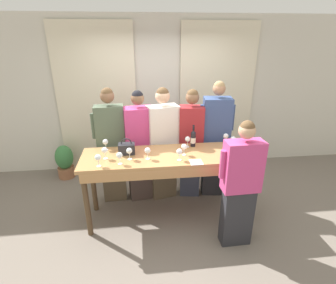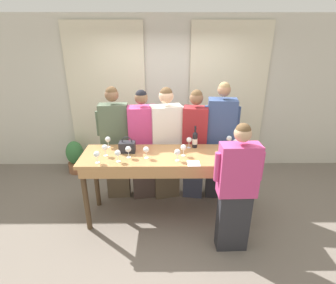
# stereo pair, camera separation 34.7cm
# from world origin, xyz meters

# --- Properties ---
(ground_plane) EXTENTS (18.00, 18.00, 0.00)m
(ground_plane) POSITION_xyz_m (0.00, 0.00, 0.00)
(ground_plane) COLOR #70665B
(wall_back) EXTENTS (12.00, 0.06, 2.80)m
(wall_back) POSITION_xyz_m (0.00, 1.70, 1.40)
(wall_back) COLOR beige
(wall_back) RESTS_ON ground_plane
(curtain_panel_left) EXTENTS (1.40, 0.03, 2.69)m
(curtain_panel_left) POSITION_xyz_m (-1.10, 1.63, 1.34)
(curtain_panel_left) COLOR beige
(curtain_panel_left) RESTS_ON ground_plane
(curtain_panel_right) EXTENTS (1.40, 0.03, 2.69)m
(curtain_panel_right) POSITION_xyz_m (1.10, 1.63, 1.34)
(curtain_panel_right) COLOR beige
(curtain_panel_right) RESTS_ON ground_plane
(tasting_bar) EXTENTS (2.30, 0.69, 0.99)m
(tasting_bar) POSITION_xyz_m (0.00, -0.03, 0.87)
(tasting_bar) COLOR #B27F4C
(tasting_bar) RESTS_ON ground_plane
(wine_bottle) EXTENTS (0.07, 0.07, 0.32)m
(wine_bottle) POSITION_xyz_m (0.38, 0.24, 1.11)
(wine_bottle) COLOR black
(wine_bottle) RESTS_ON tasting_bar
(handbag) EXTENTS (0.21, 0.13, 0.22)m
(handbag) POSITION_xyz_m (-0.55, 0.09, 1.06)
(handbag) COLOR #232328
(handbag) RESTS_ON tasting_bar
(wine_glass_front_left) EXTENTS (0.08, 0.08, 0.16)m
(wine_glass_front_left) POSITION_xyz_m (-0.51, -0.09, 1.10)
(wine_glass_front_left) COLOR white
(wine_glass_front_left) RESTS_ON tasting_bar
(wine_glass_front_mid) EXTENTS (0.08, 0.08, 0.16)m
(wine_glass_front_mid) POSITION_xyz_m (-0.28, -0.10, 1.10)
(wine_glass_front_mid) COLOR white
(wine_glass_front_mid) RESTS_ON tasting_bar
(wine_glass_front_right) EXTENTS (0.08, 0.08, 0.16)m
(wine_glass_front_right) POSITION_xyz_m (0.97, -0.21, 1.10)
(wine_glass_front_right) COLOR white
(wine_glass_front_right) RESTS_ON tasting_bar
(wine_glass_center_left) EXTENTS (0.08, 0.08, 0.16)m
(wine_glass_center_left) POSITION_xyz_m (0.93, 0.16, 1.10)
(wine_glass_center_left) COLOR white
(wine_glass_center_left) RESTS_ON tasting_bar
(wine_glass_center_mid) EXTENTS (0.08, 0.08, 0.16)m
(wine_glass_center_mid) POSITION_xyz_m (0.86, 0.28, 1.10)
(wine_glass_center_mid) COLOR white
(wine_glass_center_mid) RESTS_ON tasting_bar
(wine_glass_center_right) EXTENTS (0.08, 0.08, 0.16)m
(wine_glass_center_right) POSITION_xyz_m (0.11, -0.18, 1.10)
(wine_glass_center_right) COLOR white
(wine_glass_center_right) RESTS_ON tasting_bar
(wine_glass_back_left) EXTENTS (0.08, 0.08, 0.16)m
(wine_glass_back_left) POSITION_xyz_m (0.29, 0.22, 1.10)
(wine_glass_back_left) COLOR white
(wine_glass_back_left) RESTS_ON tasting_bar
(wine_glass_back_mid) EXTENTS (0.08, 0.08, 0.16)m
(wine_glass_back_mid) POSITION_xyz_m (-0.88, -0.24, 1.10)
(wine_glass_back_mid) COLOR white
(wine_glass_back_mid) RESTS_ON tasting_bar
(wine_glass_back_right) EXTENTS (0.08, 0.08, 0.16)m
(wine_glass_back_right) POSITION_xyz_m (-0.82, -0.03, 1.10)
(wine_glass_back_right) COLOR white
(wine_glass_back_right) RESTS_ON tasting_bar
(wine_glass_near_host) EXTENTS (0.08, 0.08, 0.16)m
(wine_glass_near_host) POSITION_xyz_m (0.20, -0.04, 1.10)
(wine_glass_near_host) COLOR white
(wine_glass_near_host) RESTS_ON tasting_bar
(wine_glass_by_bottle) EXTENTS (0.08, 0.08, 0.16)m
(wine_glass_by_bottle) POSITION_xyz_m (-0.62, -0.21, 1.10)
(wine_glass_by_bottle) COLOR white
(wine_glass_by_bottle) RESTS_ON tasting_bar
(wine_glass_by_handbag) EXTENTS (0.08, 0.08, 0.16)m
(wine_glass_by_handbag) POSITION_xyz_m (-0.84, 0.25, 1.10)
(wine_glass_by_handbag) COLOR white
(wine_glass_by_handbag) RESTS_ON tasting_bar
(napkin) EXTENTS (0.16, 0.16, 0.00)m
(napkin) POSITION_xyz_m (0.31, -0.27, 0.99)
(napkin) COLOR white
(napkin) RESTS_ON tasting_bar
(guest_olive_jacket) EXTENTS (0.53, 0.24, 1.79)m
(guest_olive_jacket) POSITION_xyz_m (-0.79, 0.54, 0.92)
(guest_olive_jacket) COLOR brown
(guest_olive_jacket) RESTS_ON ground_plane
(guest_pink_top) EXTENTS (0.54, 0.32, 1.74)m
(guest_pink_top) POSITION_xyz_m (-0.38, 0.54, 0.88)
(guest_pink_top) COLOR #473833
(guest_pink_top) RESTS_ON ground_plane
(guest_cream_sweater) EXTENTS (0.57, 0.35, 1.78)m
(guest_cream_sweater) POSITION_xyz_m (-0.02, 0.54, 0.91)
(guest_cream_sweater) COLOR brown
(guest_cream_sweater) RESTS_ON ground_plane
(guest_striped_shirt) EXTENTS (0.48, 0.30, 1.74)m
(guest_striped_shirt) POSITION_xyz_m (0.41, 0.54, 0.90)
(guest_striped_shirt) COLOR #383D51
(guest_striped_shirt) RESTS_ON ground_plane
(guest_navy_coat) EXTENTS (0.53, 0.32, 1.85)m
(guest_navy_coat) POSITION_xyz_m (0.80, 0.54, 0.93)
(guest_navy_coat) COLOR #28282D
(guest_navy_coat) RESTS_ON ground_plane
(host_pouring) EXTENTS (0.55, 0.22, 1.62)m
(host_pouring) POSITION_xyz_m (0.77, -0.61, 0.83)
(host_pouring) COLOR #28282D
(host_pouring) RESTS_ON ground_plane
(potted_plant) EXTENTS (0.32, 0.32, 0.63)m
(potted_plant) POSITION_xyz_m (-1.75, 1.34, 0.32)
(potted_plant) COLOR #935B3D
(potted_plant) RESTS_ON ground_plane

